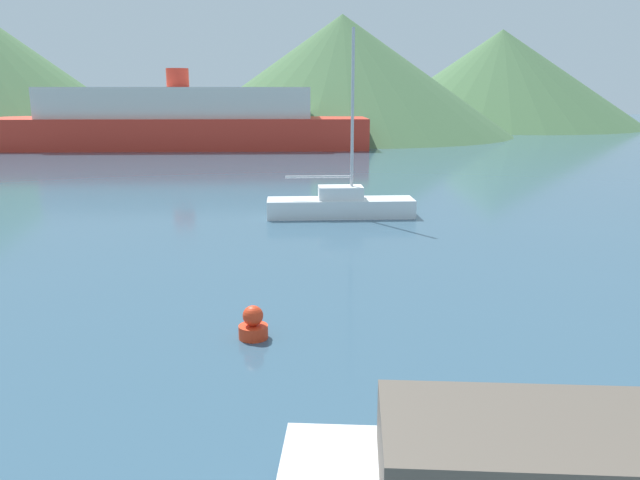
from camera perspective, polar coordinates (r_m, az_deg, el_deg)
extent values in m
cube|color=brown|center=(7.70, 22.04, -17.80)|extent=(4.53, 2.91, 0.77)
cube|color=white|center=(25.20, 1.89, 2.97)|extent=(6.05, 2.36, 0.73)
cube|color=white|center=(25.10, 1.90, 4.36)|extent=(1.91, 1.28, 0.51)
cylinder|color=#BCBCC1|center=(24.84, 2.99, 11.29)|extent=(0.12, 0.12, 6.58)
cylinder|color=#BCBCC1|center=(24.94, -0.13, 5.81)|extent=(2.63, 0.51, 0.10)
cube|color=red|center=(57.50, -12.65, 9.54)|extent=(33.75, 13.38, 2.67)
cube|color=silver|center=(57.40, -12.78, 12.16)|extent=(23.83, 10.51, 2.60)
cylinder|color=red|center=(57.40, -12.90, 14.26)|extent=(1.93, 1.93, 1.60)
cylinder|color=red|center=(13.02, -6.11, -8.33)|extent=(0.61, 0.61, 0.27)
sphere|color=red|center=(12.90, -6.15, -6.90)|extent=(0.42, 0.42, 0.42)
cone|color=#476B42|center=(74.33, 2.03, 14.82)|extent=(38.97, 38.97, 13.43)
cone|color=#476B42|center=(95.74, 16.14, 14.01)|extent=(39.61, 39.61, 13.42)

